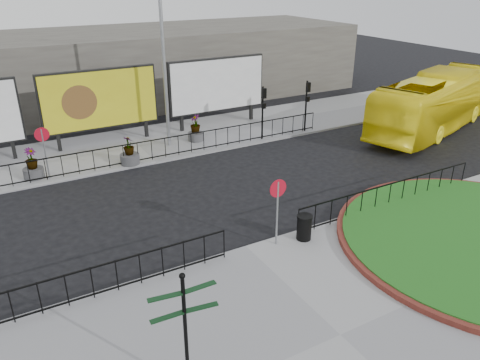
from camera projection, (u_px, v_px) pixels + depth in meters
ground at (246, 249)px, 16.35m from camera, size 90.00×90.00×0.00m
pavement_near at (340, 336)px, 12.35m from camera, size 30.00×10.00×0.12m
pavement_far at (137, 145)px, 25.86m from camera, size 44.00×6.00×0.12m
railing_near_left at (67, 290)px, 13.15m from camera, size 10.00×0.10×1.10m
railing_near_right at (390, 195)px, 18.74m from camera, size 9.00×0.10×1.10m
railing_far at (172, 146)px, 23.91m from camera, size 18.00×0.10×1.10m
speed_sign_far at (43, 142)px, 20.80m from camera, size 0.64×0.07×2.47m
speed_sign_near at (278, 198)px, 15.70m from camera, size 0.64×0.07×2.47m
billboard_mid at (100, 100)px, 24.92m from camera, size 6.20×0.31×4.10m
billboard_right at (217, 85)px, 28.05m from camera, size 6.20×0.31×4.10m
lamp_post at (164, 58)px, 23.79m from camera, size 0.74×0.18×9.23m
signal_pole_a at (263, 105)px, 25.82m from camera, size 0.22×0.26×3.00m
signal_pole_b at (307, 98)px, 27.16m from camera, size 0.22×0.26×3.00m
building_backdrop at (89, 70)px, 32.81m from camera, size 40.00×10.00×5.00m
fingerpost_sign at (185, 322)px, 9.97m from camera, size 1.49×0.34×3.18m
litter_bin at (304, 227)px, 16.54m from camera, size 0.56×0.56×0.93m
bus at (436, 102)px, 27.93m from camera, size 12.53×6.40×3.41m
planter_a at (33, 167)px, 21.44m from camera, size 0.91×0.91×1.44m
planter_b at (129, 154)px, 23.03m from camera, size 0.95×0.95×1.43m
planter_c at (195, 130)px, 26.18m from camera, size 0.87×0.87×1.49m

